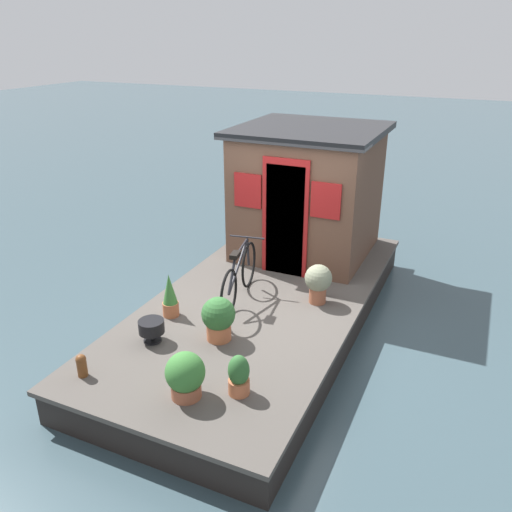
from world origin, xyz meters
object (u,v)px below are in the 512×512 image
(bicycle, at_px, (239,276))
(potted_plant_basil, at_px, (218,318))
(houseboat_cabin, at_px, (308,191))
(potted_plant_thyme, at_px, (318,281))
(potted_plant_ivy, at_px, (170,296))
(mooring_bollard, at_px, (82,365))
(potted_plant_sage, at_px, (185,375))
(potted_plant_rosemary, at_px, (239,376))
(charcoal_grill, at_px, (151,327))

(bicycle, bearing_deg, potted_plant_basil, -168.22)
(houseboat_cabin, relative_size, potted_plant_basil, 4.04)
(bicycle, xyz_separation_m, potted_plant_thyme, (0.40, -1.00, -0.06))
(potted_plant_ivy, height_order, mooring_bollard, potted_plant_ivy)
(houseboat_cabin, xyz_separation_m, potted_plant_sage, (-4.17, -0.18, -0.79))
(potted_plant_basil, xyz_separation_m, potted_plant_sage, (-1.10, -0.21, -0.04))
(potted_plant_rosemary, distance_m, charcoal_grill, 1.46)
(mooring_bollard, bearing_deg, potted_plant_sage, -81.98)
(potted_plant_ivy, xyz_separation_m, potted_plant_thyme, (1.15, -1.64, 0.03))
(potted_plant_rosemary, xyz_separation_m, charcoal_grill, (0.45, 1.39, -0.03))
(charcoal_grill, distance_m, mooring_bollard, 0.94)
(bicycle, xyz_separation_m, potted_plant_sage, (-2.09, -0.42, -0.11))
(bicycle, relative_size, potted_plant_sage, 3.17)
(potted_plant_basil, height_order, potted_plant_thyme, potted_plant_thyme)
(potted_plant_sage, xyz_separation_m, mooring_bollard, (-0.17, 1.21, -0.12))
(bicycle, relative_size, potted_plant_thyme, 2.91)
(potted_plant_sage, distance_m, potted_plant_thyme, 2.56)
(potted_plant_ivy, relative_size, potted_plant_thyme, 1.07)
(potted_plant_basil, distance_m, mooring_bollard, 1.62)
(houseboat_cabin, height_order, bicycle, houseboat_cabin)
(houseboat_cabin, bearing_deg, potted_plant_basil, 179.50)
(potted_plant_ivy, bearing_deg, mooring_bollard, 174.25)
(houseboat_cabin, bearing_deg, charcoal_grill, 167.99)
(potted_plant_sage, bearing_deg, potted_plant_basil, 10.86)
(houseboat_cabin, relative_size, potted_plant_rosemary, 4.92)
(potted_plant_ivy, height_order, charcoal_grill, potted_plant_ivy)
(houseboat_cabin, height_order, mooring_bollard, houseboat_cabin)
(houseboat_cabin, xyz_separation_m, potted_plant_thyme, (-1.68, -0.77, -0.73))
(potted_plant_sage, height_order, potted_plant_rosemary, potted_plant_sage)
(houseboat_cabin, height_order, potted_plant_rosemary, houseboat_cabin)
(bicycle, bearing_deg, potted_plant_sage, -168.70)
(potted_plant_ivy, distance_m, potted_plant_rosemary, 1.86)
(potted_plant_ivy, height_order, potted_plant_rosemary, potted_plant_ivy)
(bicycle, height_order, potted_plant_basil, bicycle)
(potted_plant_basil, xyz_separation_m, potted_plant_thyme, (1.39, -0.79, 0.02))
(potted_plant_thyme, bearing_deg, potted_plant_sage, 166.83)
(houseboat_cabin, distance_m, potted_plant_ivy, 3.06)
(mooring_bollard, bearing_deg, potted_plant_basil, -38.14)
(potted_plant_ivy, bearing_deg, charcoal_grill, -167.59)
(potted_plant_basil, xyz_separation_m, mooring_bollard, (-1.27, 1.00, -0.15))
(potted_plant_basil, bearing_deg, potted_plant_ivy, 74.10)
(bicycle, bearing_deg, potted_plant_thyme, -67.97)
(charcoal_grill, bearing_deg, houseboat_cabin, -12.01)
(potted_plant_sage, relative_size, potted_plant_thyme, 0.92)
(bicycle, bearing_deg, potted_plant_ivy, 139.34)
(mooring_bollard, bearing_deg, houseboat_cabin, -13.26)
(houseboat_cabin, distance_m, charcoal_grill, 3.64)
(potted_plant_sage, height_order, potted_plant_ivy, potted_plant_ivy)
(bicycle, xyz_separation_m, potted_plant_basil, (-0.99, -0.21, -0.08))
(potted_plant_rosemary, bearing_deg, potted_plant_sage, 120.13)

